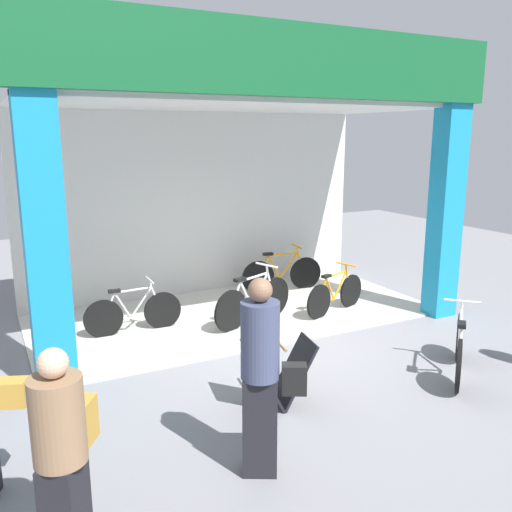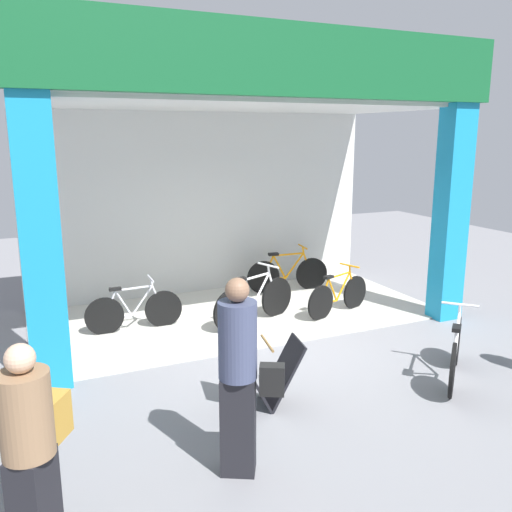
{
  "view_description": "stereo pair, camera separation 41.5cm",
  "coord_description": "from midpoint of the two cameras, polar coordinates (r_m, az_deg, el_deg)",
  "views": [
    {
      "loc": [
        -3.64,
        -6.28,
        2.94
      ],
      "look_at": [
        0.0,
        0.78,
        1.15
      ],
      "focal_mm": 38.06,
      "sensor_mm": 36.0,
      "label": 1
    },
    {
      "loc": [
        -3.27,
        -6.47,
        2.94
      ],
      "look_at": [
        0.0,
        0.78,
        1.15
      ],
      "focal_mm": 38.06,
      "sensor_mm": 36.0,
      "label": 2
    }
  ],
  "objects": [
    {
      "name": "bicycle_parked_0",
      "position": [
        7.19,
        21.81,
        -9.35
      ],
      "size": [
        1.21,
        1.12,
        0.88
      ],
      "color": "black",
      "rests_on": "ground"
    },
    {
      "name": "bicycle_inside_0",
      "position": [
        9.14,
        9.92,
        -4.14
      ],
      "size": [
        1.41,
        0.53,
        0.81
      ],
      "color": "black",
      "rests_on": "ground"
    },
    {
      "name": "bicycle_inside_1",
      "position": [
        10.32,
        4.49,
        -1.88
      ],
      "size": [
        1.58,
        0.44,
        0.88
      ],
      "color": "black",
      "rests_on": "ground"
    },
    {
      "name": "pedestrian_2",
      "position": [
        4.75,
        0.81,
        -12.46
      ],
      "size": [
        0.61,
        0.47,
        1.79
      ],
      "color": "black",
      "rests_on": "ground"
    },
    {
      "name": "ground_plane",
      "position": [
        7.82,
        3.92,
        -9.41
      ],
      "size": [
        20.98,
        20.98,
        0.0
      ],
      "primitive_type": "plane",
      "color": "gray",
      "rests_on": "ground"
    },
    {
      "name": "bicycle_inside_2",
      "position": [
        8.43,
        -11.31,
        -5.65
      ],
      "size": [
        1.47,
        0.4,
        0.81
      ],
      "color": "black",
      "rests_on": "ground"
    },
    {
      "name": "bicycle_inside_3",
      "position": [
        8.57,
        1.2,
        -4.8
      ],
      "size": [
        1.58,
        0.62,
        0.91
      ],
      "color": "black",
      "rests_on": "ground"
    },
    {
      "name": "pedestrian_3",
      "position": [
        4.17,
        -19.77,
        -18.43
      ],
      "size": [
        0.57,
        0.68,
        1.6
      ],
      "color": "black",
      "rests_on": "ground"
    },
    {
      "name": "sandwich_board_sign",
      "position": [
        6.11,
        3.15,
        -12.23
      ],
      "size": [
        0.84,
        0.61,
        0.74
      ],
      "color": "black",
      "rests_on": "ground"
    },
    {
      "name": "shop_facade",
      "position": [
        8.73,
        -0.91,
        8.45
      ],
      "size": [
        6.69,
        3.42,
        4.29
      ],
      "color": "beige",
      "rests_on": "ground"
    }
  ]
}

